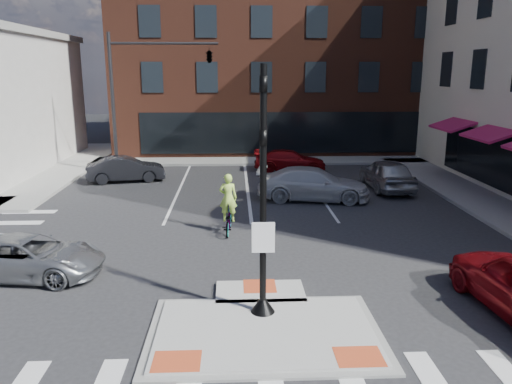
{
  "coord_description": "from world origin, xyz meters",
  "views": [
    {
      "loc": [
        -0.67,
        -10.92,
        5.96
      ],
      "look_at": [
        0.05,
        5.23,
        2.0
      ],
      "focal_mm": 35.0,
      "sensor_mm": 36.0,
      "label": 1
    }
  ],
  "objects_px": {
    "bg_car_red": "(290,160)",
    "cyclist": "(228,213)",
    "white_pickup": "(313,184)",
    "bg_car_dark": "(126,169)",
    "bg_car_silver": "(387,174)",
    "silver_suv": "(28,257)"
  },
  "relations": [
    {
      "from": "bg_car_red",
      "to": "cyclist",
      "type": "bearing_deg",
      "value": 166.87
    },
    {
      "from": "white_pickup",
      "to": "cyclist",
      "type": "height_order",
      "value": "cyclist"
    },
    {
      "from": "bg_car_dark",
      "to": "bg_car_silver",
      "type": "bearing_deg",
      "value": -112.07
    },
    {
      "from": "bg_car_red",
      "to": "cyclist",
      "type": "xyz_separation_m",
      "value": [
        -3.62,
        -11.83,
        0.14
      ]
    },
    {
      "from": "silver_suv",
      "to": "bg_car_red",
      "type": "height_order",
      "value": "bg_car_red"
    },
    {
      "from": "bg_car_dark",
      "to": "white_pickup",
      "type": "bearing_deg",
      "value": -126.59
    },
    {
      "from": "bg_car_red",
      "to": "white_pickup",
      "type": "bearing_deg",
      "value": -173.47
    },
    {
      "from": "silver_suv",
      "to": "cyclist",
      "type": "xyz_separation_m",
      "value": [
        5.85,
        3.83,
        0.15
      ]
    },
    {
      "from": "white_pickup",
      "to": "bg_car_dark",
      "type": "bearing_deg",
      "value": 74.47
    },
    {
      "from": "white_pickup",
      "to": "bg_car_silver",
      "type": "relative_size",
      "value": 1.12
    },
    {
      "from": "bg_car_dark",
      "to": "bg_car_red",
      "type": "bearing_deg",
      "value": -86.16
    },
    {
      "from": "white_pickup",
      "to": "bg_car_red",
      "type": "distance_m",
      "value": 7.07
    },
    {
      "from": "white_pickup",
      "to": "cyclist",
      "type": "distance_m",
      "value": 6.19
    },
    {
      "from": "white_pickup",
      "to": "bg_car_red",
      "type": "xyz_separation_m",
      "value": [
        -0.33,
        7.06,
        -0.13
      ]
    },
    {
      "from": "bg_car_silver",
      "to": "cyclist",
      "type": "xyz_separation_m",
      "value": [
        -8.04,
        -6.74,
        -0.03
      ]
    },
    {
      "from": "white_pickup",
      "to": "silver_suv",
      "type": "bearing_deg",
      "value": 140.45
    },
    {
      "from": "bg_car_silver",
      "to": "silver_suv",
      "type": "bearing_deg",
      "value": 36.11
    },
    {
      "from": "white_pickup",
      "to": "bg_car_dark",
      "type": "relative_size",
      "value": 1.26
    },
    {
      "from": "bg_car_silver",
      "to": "white_pickup",
      "type": "bearing_deg",
      "value": 24.52
    },
    {
      "from": "silver_suv",
      "to": "bg_car_dark",
      "type": "bearing_deg",
      "value": 6.4
    },
    {
      "from": "silver_suv",
      "to": "cyclist",
      "type": "height_order",
      "value": "cyclist"
    },
    {
      "from": "white_pickup",
      "to": "cyclist",
      "type": "bearing_deg",
      "value": 149.58
    }
  ]
}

